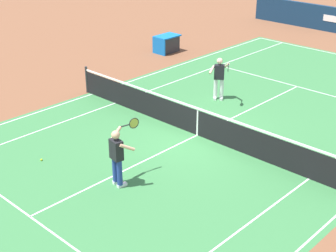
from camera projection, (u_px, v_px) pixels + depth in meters
ground_plane at (197, 135)px, 16.69m from camera, size 60.00×60.00×0.00m
court_slab at (197, 135)px, 16.69m from camera, size 24.20×11.40×0.00m
court_line_markings at (197, 135)px, 16.69m from camera, size 23.85×11.05×0.01m
tennis_net at (198, 122)px, 16.48m from camera, size 0.10×11.70×1.08m
tennis_player_near at (117, 155)px, 13.45m from camera, size 1.14×0.76×1.70m
tennis_player_far at (219, 76)px, 19.24m from camera, size 0.78×1.06×1.70m
tennis_ball at (41, 160)px, 15.07m from camera, size 0.07×0.07×0.07m
equipment_cart_tarped at (167, 44)px, 25.32m from camera, size 1.25×0.84×0.85m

